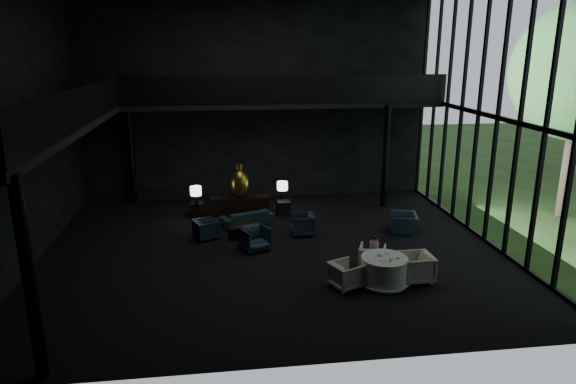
{
  "coord_description": "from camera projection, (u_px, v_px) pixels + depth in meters",
  "views": [
    {
      "loc": [
        -1.46,
        -14.72,
        6.1
      ],
      "look_at": [
        0.54,
        0.5,
        1.73
      ],
      "focal_mm": 32.0,
      "sensor_mm": 36.0,
      "label": 1
    }
  ],
  "objects": [
    {
      "name": "railing_back",
      "position": [
        288.0,
        89.0,
        18.57
      ],
      "size": [
        12.0,
        0.06,
        1.0
      ],
      "primitive_type": "cube",
      "color": "black",
      "rests_on": "mezzanine_back"
    },
    {
      "name": "railing_left",
      "position": [
        89.0,
        103.0,
        14.0
      ],
      "size": [
        0.06,
        12.0,
        1.0
      ],
      "primitive_type": "cube",
      "color": "black",
      "rests_on": "mezzanine_left"
    },
    {
      "name": "column_ne",
      "position": [
        385.0,
        157.0,
        19.76
      ],
      "size": [
        0.24,
        0.24,
        4.0
      ],
      "primitive_type": "cylinder",
      "color": "black",
      "rests_on": "floor"
    },
    {
      "name": "dining_table",
      "position": [
        384.0,
        272.0,
        13.6
      ],
      "size": [
        1.4,
        1.4,
        0.75
      ],
      "color": "white",
      "rests_on": "floor"
    },
    {
      "name": "wall_left",
      "position": [
        15.0,
        127.0,
        13.91
      ],
      "size": [
        0.04,
        12.0,
        8.0
      ],
      "primitive_type": "cube",
      "color": "black",
      "rests_on": "ground"
    },
    {
      "name": "plate_b",
      "position": [
        387.0,
        253.0,
        13.75
      ],
      "size": [
        0.26,
        0.26,
        0.01
      ],
      "primitive_type": "cylinder",
      "rotation": [
        0.0,
        0.0,
        -0.43
      ],
      "color": "white",
      "rests_on": "dining_table"
    },
    {
      "name": "mezzanine_back",
      "position": [
        284.0,
        103.0,
        19.68
      ],
      "size": [
        12.0,
        2.0,
        0.25
      ],
      "primitive_type": "cube",
      "color": "black",
      "rests_on": "wall_back"
    },
    {
      "name": "side_table_right",
      "position": [
        283.0,
        208.0,
        19.2
      ],
      "size": [
        0.49,
        0.49,
        0.54
      ],
      "primitive_type": "cube",
      "color": "black",
      "rests_on": "floor"
    },
    {
      "name": "lounge_armchair_west",
      "position": [
        206.0,
        229.0,
        16.8
      ],
      "size": [
        0.8,
        0.83,
        0.66
      ],
      "primitive_type": "imported",
      "rotation": [
        0.0,
        0.0,
        1.99
      ],
      "color": "black",
      "rests_on": "floor"
    },
    {
      "name": "coffee_table",
      "position": [
        245.0,
        231.0,
        16.99
      ],
      "size": [
        1.16,
        1.16,
        0.4
      ],
      "primitive_type": "cube",
      "rotation": [
        0.0,
        0.0,
        -0.34
      ],
      "color": "black",
      "rests_on": "floor"
    },
    {
      "name": "sofa",
      "position": [
        247.0,
        216.0,
        18.11
      ],
      "size": [
        1.69,
        1.02,
        0.63
      ],
      "primitive_type": "imported",
      "rotation": [
        0.0,
        0.0,
        3.51
      ],
      "color": "#122839",
      "rests_on": "floor"
    },
    {
      "name": "column_sw",
      "position": [
        29.0,
        281.0,
        9.27
      ],
      "size": [
        0.24,
        0.24,
        4.0
      ],
      "primitive_type": "cylinder",
      "color": "black",
      "rests_on": "floor"
    },
    {
      "name": "side_table_left",
      "position": [
        197.0,
        209.0,
        19.06
      ],
      "size": [
        0.49,
        0.49,
        0.54
      ],
      "primitive_type": "cube",
      "color": "black",
      "rests_on": "floor"
    },
    {
      "name": "dining_chair_east",
      "position": [
        416.0,
        265.0,
        13.72
      ],
      "size": [
        0.87,
        0.92,
        0.93
      ],
      "primitive_type": "imported",
      "rotation": [
        0.0,
        0.0,
        -1.55
      ],
      "color": "#AEA292",
      "rests_on": "floor"
    },
    {
      "name": "coffee_cup",
      "position": [
        398.0,
        257.0,
        13.38
      ],
      "size": [
        0.08,
        0.08,
        0.06
      ],
      "primitive_type": "cylinder",
      "rotation": [
        0.0,
        0.0,
        -0.01
      ],
      "color": "white",
      "rests_on": "saucer"
    },
    {
      "name": "lounge_armchair_east",
      "position": [
        302.0,
        223.0,
        17.15
      ],
      "size": [
        0.73,
        0.78,
        0.79
      ],
      "primitive_type": "imported",
      "rotation": [
        0.0,
        0.0,
        -1.58
      ],
      "color": "#182932",
      "rests_on": "floor"
    },
    {
      "name": "floor",
      "position": [
        273.0,
        251.0,
        15.89
      ],
      "size": [
        14.0,
        12.0,
        0.02
      ],
      "primitive_type": "cube",
      "color": "black",
      "rests_on": "ground"
    },
    {
      "name": "window_armchair",
      "position": [
        404.0,
        221.0,
        17.42
      ],
      "size": [
        0.75,
        0.98,
        0.76
      ],
      "primitive_type": "imported",
      "rotation": [
        0.0,
        0.0,
        -1.8
      ],
      "color": "#253951",
      "rests_on": "floor"
    },
    {
      "name": "column_nw",
      "position": [
        131.0,
        155.0,
        20.14
      ],
      "size": [
        0.24,
        0.24,
        4.0
      ],
      "primitive_type": "cylinder",
      "color": "black",
      "rests_on": "floor"
    },
    {
      "name": "mezzanine_left",
      "position": [
        54.0,
        126.0,
        14.04
      ],
      "size": [
        2.0,
        12.0,
        0.25
      ],
      "primitive_type": "cube",
      "color": "black",
      "rests_on": "wall_left"
    },
    {
      "name": "console",
      "position": [
        240.0,
        205.0,
        19.26
      ],
      "size": [
        2.17,
        0.49,
        0.69
      ],
      "primitive_type": "cube",
      "color": "black",
      "rests_on": "floor"
    },
    {
      "name": "cereal_bowl",
      "position": [
        380.0,
        254.0,
        13.58
      ],
      "size": [
        0.15,
        0.15,
        0.08
      ],
      "primitive_type": "ellipsoid",
      "color": "white",
      "rests_on": "dining_table"
    },
    {
      "name": "wall_back",
      "position": [
        257.0,
        101.0,
        20.51
      ],
      "size": [
        14.0,
        0.04,
        8.0
      ],
      "primitive_type": "cube",
      "color": "black",
      "rests_on": "ground"
    },
    {
      "name": "table_lamp_left",
      "position": [
        196.0,
        192.0,
        18.59
      ],
      "size": [
        0.4,
        0.4,
        0.67
      ],
      "color": "black",
      "rests_on": "side_table_left"
    },
    {
      "name": "dining_chair_west",
      "position": [
        346.0,
        274.0,
        13.38
      ],
      "size": [
        0.92,
        0.94,
        0.75
      ],
      "primitive_type": "imported",
      "rotation": [
        0.0,
        0.0,
        1.99
      ],
      "color": "#BCB5AD",
      "rests_on": "floor"
    },
    {
      "name": "wall_front",
      "position": [
        306.0,
        169.0,
        9.07
      ],
      "size": [
        14.0,
        0.04,
        8.0
      ],
      "primitive_type": "cube",
      "color": "black",
      "rests_on": "ground"
    },
    {
      "name": "curtain_wall",
      "position": [
        498.0,
        118.0,
        15.67
      ],
      "size": [
        0.2,
        12.0,
        8.0
      ],
      "primitive_type": null,
      "color": "black",
      "rests_on": "ground"
    },
    {
      "name": "lounge_armchair_south",
      "position": [
        255.0,
        237.0,
        15.84
      ],
      "size": [
        1.09,
        1.06,
        0.87
      ],
      "primitive_type": "imported",
      "rotation": [
        0.0,
        0.0,
        0.41
      ],
      "color": "#152741",
      "rests_on": "floor"
    },
    {
      "name": "child",
      "position": [
        374.0,
        245.0,
        14.39
      ],
      "size": [
        0.26,
        0.26,
        0.56
      ],
      "rotation": [
        0.0,
        0.0,
        3.14
      ],
      "color": "silver",
      "rests_on": "dining_chair_north"
    },
    {
      "name": "table_lamp_right",
      "position": [
        282.0,
        187.0,
        19.27
      ],
      "size": [
        0.4,
        0.4,
        0.67
      ],
      "color": "black",
      "rests_on": "side_table_right"
    },
    {
      "name": "cream_pot",
      "position": [
        390.0,
        260.0,
        13.21
      ],
      "size": [
        0.08,
        0.08,
        0.07
      ],
      "primitive_type": "cylinder",
      "rotation": [
        0.0,
        0.0,
        -0.37
      ],
      "color": "#99999E",
      "rests_on": "dining_table"
    },
    {
      "name": "saucer",
      "position": [
        393.0,
        259.0,
        13.39
      ],
      "size": [
        0.21,
        0.21,
        0.01
      ],
      "primitive_type": "cylinder",
      "rotation": [
        0.0,
        0.0,
        0.37
      ],
      "color": "white",
      "rests_on": "dining_table"
    },
    {
      "name": "plate_a",
      "position": [
        383.0,
        260.0,
        13.28
      ],
      "size": [
        0.3,
        0.3,
        0.01
      ],
      "primitive_type": "cylinder",
      "rotation": [
        0.0,
        0.0,
        0.37
      ],
      "color": "white",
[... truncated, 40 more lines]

